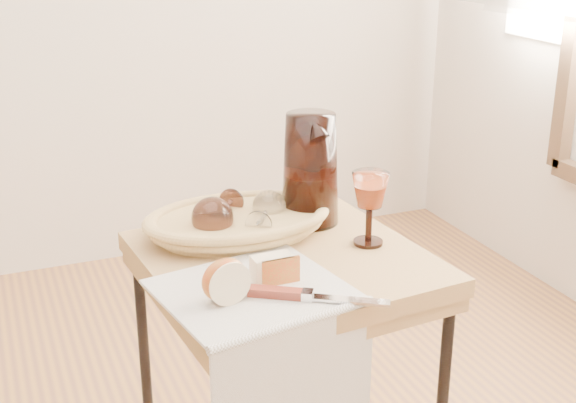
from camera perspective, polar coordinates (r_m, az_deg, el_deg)
name	(u,v)px	position (r m, az deg, el deg)	size (l,w,h in m)	color
side_table	(285,397)	(1.73, -0.26, -14.23)	(0.53, 0.53, 0.68)	brown
tea_towel	(253,291)	(1.41, -2.63, -6.60)	(0.32, 0.29, 0.01)	white
bread_basket	(238,224)	(1.64, -3.72, -1.67)	(0.36, 0.25, 0.05)	#977E4E
goblet_lying_a	(221,210)	(1.64, -4.98, -0.65)	(0.14, 0.09, 0.09)	#533128
goblet_lying_b	(265,214)	(1.63, -1.73, -0.91)	(0.12, 0.07, 0.07)	white
pitcher	(310,169)	(1.68, 1.65, 2.42)	(0.17, 0.25, 0.29)	black
wine_goblet	(369,208)	(1.59, 6.03, -0.51)	(0.08, 0.08, 0.16)	white
apple_half	(224,280)	(1.36, -4.71, -5.76)	(0.09, 0.04, 0.08)	#B51D0D
apple_wedge	(272,269)	(1.43, -1.19, -4.97)	(0.07, 0.04, 0.05)	beige
table_knife	(312,295)	(1.37, 1.80, -6.89)	(0.25, 0.03, 0.02)	silver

